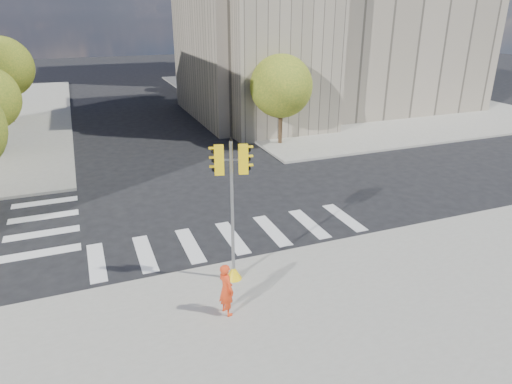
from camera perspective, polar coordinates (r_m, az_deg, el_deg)
ground at (r=20.87m, az=-4.49°, el=-3.29°), size 160.00×160.00×0.00m
sidewalk_far_right at (r=51.64m, az=8.48°, el=11.93°), size 28.00×40.00×0.15m
civic_building at (r=42.75m, az=8.38°, el=19.59°), size 26.00×16.00×19.39m
tree_lw_far at (r=42.63m, az=-29.15°, el=13.47°), size 4.80×4.80×6.95m
tree_re_near at (r=31.28m, az=3.16°, el=13.06°), size 4.20×4.20×6.16m
tree_re_mid at (r=42.36m, az=-3.82°, el=15.79°), size 4.60×4.60×6.66m
tree_re_far at (r=53.90m, az=-7.91°, el=16.44°), size 4.00×4.00×5.88m
lamp_near at (r=35.04m, az=1.15°, el=14.92°), size 0.35×0.18×8.11m
lamp_far at (r=48.19m, az=-5.53°, el=16.76°), size 0.35×0.18×8.11m
traffic_signal at (r=15.12m, az=-2.95°, el=-3.81°), size 1.08×0.56×5.05m
photographer at (r=14.10m, az=-3.75°, el=-12.04°), size 0.56×0.71×1.71m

